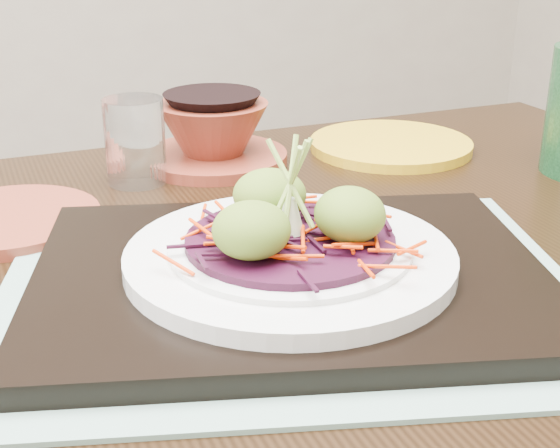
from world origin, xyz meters
name	(u,v)px	position (x,y,z in m)	size (l,w,h in m)	color
dining_table	(270,347)	(0.07, -0.07, 0.62)	(1.14, 0.76, 0.71)	black
placemat	(290,288)	(0.06, -0.14, 0.71)	(0.45, 0.35, 0.00)	gray
serving_tray	(290,276)	(0.06, -0.14, 0.72)	(0.39, 0.30, 0.02)	black
white_plate	(290,256)	(0.06, -0.14, 0.74)	(0.26, 0.26, 0.02)	silver
cabbage_bed	(290,240)	(0.06, -0.14, 0.76)	(0.16, 0.16, 0.01)	black
carrot_julienne	(290,231)	(0.06, -0.14, 0.76)	(0.20, 0.20, 0.01)	red
guacamole_scoops	(291,213)	(0.06, -0.14, 0.78)	(0.14, 0.12, 0.04)	#567222
scallion_garnish	(290,188)	(0.06, -0.14, 0.80)	(0.06, 0.06, 0.09)	#8AAD45
terracotta_side_plate	(9,220)	(-0.13, 0.08, 0.72)	(0.17, 0.17, 0.01)	maroon
water_glass	(135,141)	(0.01, 0.16, 0.76)	(0.06, 0.06, 0.09)	white
terracotta_bowl_set	(213,136)	(0.11, 0.19, 0.74)	(0.18, 0.18, 0.07)	maroon
yellow_plate	(391,145)	(0.33, 0.16, 0.72)	(0.20, 0.20, 0.01)	#C19315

